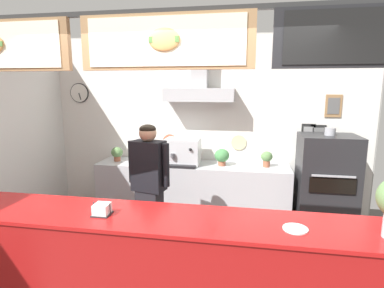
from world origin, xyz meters
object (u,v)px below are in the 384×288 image
(napkin_holder, at_px, (102,210))
(espresso_machine, at_px, (183,152))
(shop_worker, at_px, (149,189))
(potted_sage, at_px, (267,158))
(potted_thyme, at_px, (157,155))
(condiment_plate, at_px, (295,229))
(potted_oregano, at_px, (117,153))
(pizza_oven, at_px, (326,186))
(potted_basil, at_px, (222,156))

(napkin_holder, bearing_deg, espresso_machine, 85.74)
(shop_worker, bearing_deg, espresso_machine, -85.50)
(espresso_machine, height_order, potted_sage, espresso_machine)
(potted_thyme, distance_m, condiment_plate, 2.87)
(potted_oregano, distance_m, condiment_plate, 3.33)
(pizza_oven, xyz_separation_m, napkin_holder, (-2.22, -2.20, 0.40))
(potted_thyme, bearing_deg, pizza_oven, -2.63)
(potted_oregano, xyz_separation_m, potted_thyme, (0.66, -0.03, -0.00))
(potted_thyme, xyz_separation_m, condiment_plate, (1.70, -2.32, 0.04))
(shop_worker, xyz_separation_m, espresso_machine, (0.16, 1.16, 0.20))
(pizza_oven, height_order, espresso_machine, pizza_oven)
(espresso_machine, xyz_separation_m, potted_oregano, (-1.06, 0.02, -0.06))
(pizza_oven, distance_m, espresso_machine, 2.08)
(potted_sage, relative_size, condiment_plate, 1.31)
(shop_worker, relative_size, napkin_holder, 11.31)
(potted_thyme, distance_m, potted_sage, 1.65)
(shop_worker, relative_size, espresso_machine, 3.21)
(potted_thyme, relative_size, napkin_holder, 1.54)
(pizza_oven, bearing_deg, potted_oregano, 177.42)
(shop_worker, height_order, potted_basil, shop_worker)
(espresso_machine, xyz_separation_m, potted_sage, (1.24, 0.06, -0.06))
(shop_worker, height_order, espresso_machine, shop_worker)
(potted_sage, bearing_deg, napkin_holder, -120.78)
(napkin_holder, bearing_deg, potted_oregano, 110.82)
(pizza_oven, relative_size, potted_thyme, 6.80)
(potted_oregano, bearing_deg, napkin_holder, -69.18)
(potted_oregano, bearing_deg, shop_worker, -52.58)
(espresso_machine, bearing_deg, potted_sage, 2.70)
(potted_basil, bearing_deg, potted_oregano, -179.85)
(potted_basil, distance_m, condiment_plate, 2.45)
(potted_oregano, bearing_deg, espresso_machine, -0.91)
(potted_basil, bearing_deg, shop_worker, -122.43)
(condiment_plate, bearing_deg, potted_thyme, 126.29)
(shop_worker, relative_size, condiment_plate, 9.41)
(espresso_machine, distance_m, potted_thyme, 0.40)
(potted_sage, distance_m, napkin_holder, 2.77)
(espresso_machine, height_order, potted_oregano, espresso_machine)
(pizza_oven, relative_size, napkin_holder, 10.47)
(espresso_machine, relative_size, potted_thyme, 2.29)
(shop_worker, distance_m, potted_basil, 1.41)
(potted_sage, height_order, napkin_holder, napkin_holder)
(shop_worker, xyz_separation_m, napkin_holder, (-0.01, -1.16, 0.21))
(pizza_oven, distance_m, condiment_plate, 2.35)
(potted_oregano, height_order, potted_sage, potted_sage)
(shop_worker, bearing_deg, pizza_oven, -142.44)
(espresso_machine, bearing_deg, potted_oregano, 179.09)
(pizza_oven, height_order, potted_thyme, pizza_oven)
(espresso_machine, distance_m, condiment_plate, 2.67)
(napkin_holder, bearing_deg, condiment_plate, -0.26)
(shop_worker, relative_size, potted_sage, 7.20)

